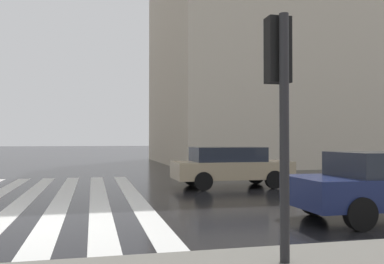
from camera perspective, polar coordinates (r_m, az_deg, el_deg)
ground_plane at (r=8.80m, az=-20.98°, el=-11.90°), size 220.00×220.00×0.00m
zebra_crossing at (r=12.75m, az=-19.41°, el=-8.50°), size 13.00×5.50×0.01m
haussmann_block_corner at (r=33.74m, az=14.11°, el=14.65°), size 15.45×20.45×22.05m
traffic_signal_post at (r=5.48m, az=11.85°, el=6.51°), size 0.44×0.30×3.09m
car_champagne at (r=14.87m, az=5.23°, el=-4.58°), size 1.85×4.10×1.41m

